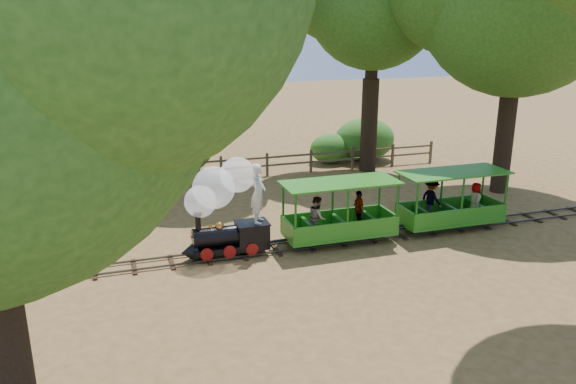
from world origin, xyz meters
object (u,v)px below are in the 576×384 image
object	(u,v)px
carriage_rear	(449,205)
fence	(244,164)
carriage_front	(338,219)
locomotive	(224,201)

from	to	relation	value
carriage_rear	fence	world-z (taller)	carriage_rear
carriage_front	carriage_rear	size ratio (longest dim) A/B	1.00
carriage_front	fence	world-z (taller)	carriage_front
carriage_rear	fence	bearing A→B (deg)	121.01
locomotive	carriage_front	size ratio (longest dim) A/B	0.83
locomotive	carriage_rear	distance (m)	7.30
carriage_front	fence	size ratio (longest dim) A/B	0.19
carriage_front	carriage_rear	bearing A→B (deg)	1.34
carriage_front	carriage_rear	distance (m)	3.86
fence	carriage_rear	bearing A→B (deg)	-58.99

